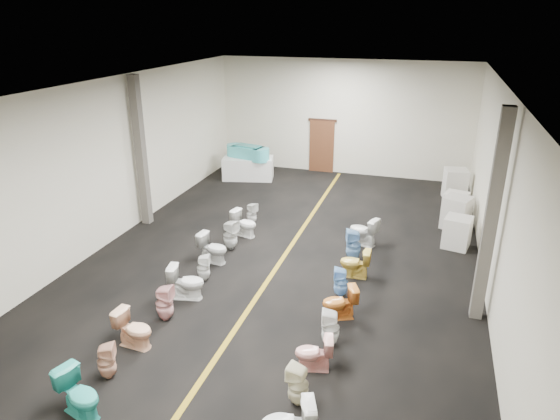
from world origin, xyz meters
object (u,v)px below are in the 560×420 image
(toilet_left_3, at_px, (165,303))
(toilet_left_6, at_px, (213,248))
(appliance_crate_d, at_px, (455,184))
(toilet_right_2, at_px, (298,385))
(bathtub, at_px, (248,152))
(toilet_left_2, at_px, (134,329))
(appliance_crate_b, at_px, (456,213))
(toilet_left_0, at_px, (80,394))
(toilet_right_6, at_px, (341,282))
(toilet_left_4, at_px, (187,282))
(toilet_right_8, at_px, (353,245))
(display_table, at_px, (248,168))
(toilet_right_7, at_px, (355,263))
(appliance_crate_a, at_px, (457,232))
(toilet_right_4, at_px, (330,328))
(toilet_right_3, at_px, (314,353))
(toilet_right_5, at_px, (340,303))
(toilet_left_5, at_px, (204,268))
(toilet_left_8, at_px, (244,223))
(toilet_right_9, at_px, (363,231))
(appliance_crate_c, at_px, (455,205))
(toilet_left_9, at_px, (252,214))
(toilet_left_7, at_px, (230,235))
(toilet_left_1, at_px, (107,361))

(toilet_left_3, xyz_separation_m, toilet_left_6, (-0.13, 2.74, -0.01))
(appliance_crate_d, distance_m, toilet_right_2, 11.54)
(bathtub, height_order, toilet_left_2, bathtub)
(appliance_crate_b, relative_size, toilet_left_6, 1.25)
(bathtub, bearing_deg, toilet_left_0, -67.87)
(toilet_right_6, bearing_deg, toilet_left_4, -80.31)
(appliance_crate_b, bearing_deg, toilet_right_8, -130.71)
(toilet_left_0, relative_size, toilet_left_2, 1.06)
(display_table, distance_m, appliance_crate_b, 8.20)
(toilet_right_7, bearing_deg, appliance_crate_a, 135.45)
(toilet_left_2, height_order, toilet_right_4, same)
(toilet_right_3, height_order, toilet_right_7, toilet_right_7)
(toilet_left_2, relative_size, toilet_right_7, 1.03)
(toilet_right_5, bearing_deg, toilet_left_5, -125.26)
(appliance_crate_d, relative_size, toilet_left_8, 1.38)
(toilet_left_5, bearing_deg, toilet_right_4, -130.64)
(toilet_left_4, bearing_deg, bathtub, 0.15)
(toilet_left_5, bearing_deg, toilet_left_6, -5.29)
(display_table, height_order, toilet_right_9, display_table)
(appliance_crate_c, xyz_separation_m, toilet_left_9, (-6.00, -2.53, -0.05))
(toilet_left_5, relative_size, toilet_right_8, 0.80)
(bathtub, xyz_separation_m, toilet_right_7, (5.31, -6.67, -0.70))
(toilet_left_7, xyz_separation_m, toilet_left_9, (-0.07, 1.86, -0.08))
(appliance_crate_c, distance_m, toilet_left_2, 10.80)
(toilet_left_9, height_order, toilet_right_9, toilet_right_9)
(toilet_left_1, relative_size, toilet_right_4, 0.91)
(display_table, relative_size, toilet_right_6, 2.71)
(toilet_left_1, distance_m, toilet_right_7, 6.13)
(appliance_crate_c, height_order, toilet_left_5, appliance_crate_c)
(toilet_left_6, bearing_deg, display_table, 20.08)
(toilet_left_6, relative_size, toilet_right_8, 0.92)
(appliance_crate_a, bearing_deg, appliance_crate_d, 90.00)
(toilet_left_5, xyz_separation_m, toilet_right_2, (3.28, -3.32, 0.04))
(toilet_right_8, bearing_deg, toilet_left_8, -115.70)
(toilet_right_5, bearing_deg, toilet_right_9, 156.15)
(bathtub, distance_m, appliance_crate_c, 7.95)
(toilet_left_0, distance_m, toilet_left_6, 5.56)
(toilet_left_8, height_order, toilet_right_9, toilet_right_9)
(toilet_left_5, xyz_separation_m, toilet_left_8, (-0.01, 2.77, 0.05))
(toilet_left_7, distance_m, toilet_right_4, 4.88)
(appliance_crate_d, bearing_deg, toilet_left_6, -131.11)
(appliance_crate_d, relative_size, toilet_right_8, 1.24)
(toilet_left_9, bearing_deg, toilet_left_6, -159.15)
(toilet_left_3, relative_size, toilet_left_5, 1.18)
(toilet_left_6, distance_m, toilet_right_5, 3.97)
(toilet_left_8, bearing_deg, toilet_left_9, 20.20)
(display_table, height_order, toilet_left_6, display_table)
(toilet_left_5, distance_m, toilet_right_4, 3.81)
(toilet_right_2, relative_size, toilet_right_3, 1.08)
(appliance_crate_a, bearing_deg, appliance_crate_c, 90.00)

